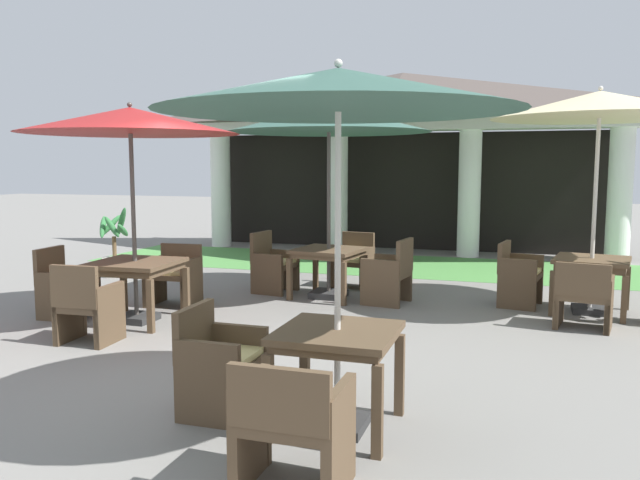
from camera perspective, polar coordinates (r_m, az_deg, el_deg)
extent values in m
plane|color=gray|center=(5.88, -9.15, -12.49)|extent=(60.00, 60.00, 0.00)
cylinder|color=white|center=(15.31, -8.88, 4.40)|extent=(0.46, 0.46, 2.65)
cylinder|color=white|center=(14.26, 1.56, 4.32)|extent=(0.46, 0.46, 2.65)
cylinder|color=white|center=(13.73, 13.22, 4.05)|extent=(0.46, 0.46, 2.65)
cylinder|color=white|center=(13.80, 25.26, 3.60)|extent=(0.46, 0.46, 2.65)
cube|color=white|center=(13.93, 7.38, 10.15)|extent=(9.45, 0.70, 0.24)
pyramid|color=#514742|center=(13.98, 7.41, 12.65)|extent=(9.85, 3.18, 0.98)
cube|color=black|center=(14.81, 7.93, 4.34)|extent=(9.25, 0.16, 2.65)
cube|color=#519347|center=(12.45, 5.80, -2.19)|extent=(11.65, 2.76, 0.01)
cube|color=brown|center=(9.24, 0.79, -0.92)|extent=(1.03, 1.03, 0.05)
cube|color=brown|center=(9.25, 0.79, -1.28)|extent=(0.95, 0.95, 0.07)
cube|color=brown|center=(9.12, -2.74, -3.53)|extent=(0.08, 0.08, 0.60)
cube|color=brown|center=(8.75, 2.11, -3.97)|extent=(0.08, 0.08, 0.60)
cube|color=brown|center=(9.86, -0.40, -2.75)|extent=(0.08, 0.08, 0.60)
cube|color=brown|center=(9.52, 4.16, -3.11)|extent=(0.08, 0.08, 0.60)
cube|color=#2D2D2D|center=(9.35, 0.78, -4.87)|extent=(0.48, 0.48, 0.09)
cylinder|color=#4C4742|center=(9.18, 0.79, 2.63)|extent=(0.05, 0.05, 2.54)
cone|color=#33594C|center=(9.18, 0.81, 10.79)|extent=(2.91, 2.91, 0.37)
sphere|color=#4C4742|center=(9.20, 0.81, 12.14)|extent=(0.06, 0.06, 0.06)
cube|color=brown|center=(9.69, -4.03, -2.27)|extent=(0.61, 0.63, 0.07)
cube|color=#E0CC7F|center=(9.68, -4.03, -1.92)|extent=(0.56, 0.58, 0.05)
cube|color=brown|center=(9.78, -5.29, -0.62)|extent=(0.14, 0.56, 0.47)
cube|color=brown|center=(9.93, -3.28, -2.65)|extent=(0.54, 0.13, 0.62)
cube|color=brown|center=(9.49, -4.80, -3.10)|extent=(0.54, 0.13, 0.62)
cube|color=brown|center=(9.83, -2.08, -3.45)|extent=(0.06, 0.06, 0.38)
cube|color=brown|center=(9.40, -3.51, -3.93)|extent=(0.06, 0.06, 0.38)
cube|color=brown|center=(10.06, -4.48, -3.23)|extent=(0.06, 0.06, 0.38)
cube|color=brown|center=(9.64, -5.99, -3.69)|extent=(0.06, 0.06, 0.38)
cube|color=brown|center=(8.95, 6.00, -3.04)|extent=(0.63, 0.65, 0.07)
cube|color=#E0CC7F|center=(8.94, 6.00, -2.67)|extent=(0.58, 0.60, 0.05)
cube|color=brown|center=(8.82, 7.60, -1.45)|extent=(0.14, 0.58, 0.47)
cube|color=brown|center=(8.71, 5.39, -3.88)|extent=(0.56, 0.14, 0.65)
cube|color=brown|center=(9.21, 6.56, -3.32)|extent=(0.56, 0.14, 0.65)
cube|color=brown|center=(8.84, 3.87, -4.62)|extent=(0.06, 0.06, 0.38)
cube|color=brown|center=(9.31, 5.07, -4.05)|extent=(0.06, 0.06, 0.38)
cube|color=brown|center=(8.67, 6.96, -4.89)|extent=(0.06, 0.06, 0.38)
cube|color=brown|center=(9.15, 8.02, -4.28)|extent=(0.06, 0.06, 0.38)
cube|color=brown|center=(10.10, 2.94, -2.04)|extent=(0.61, 0.57, 0.07)
cube|color=#E0CC7F|center=(10.09, 2.94, -1.71)|extent=(0.56, 0.52, 0.05)
cube|color=brown|center=(10.27, 3.45, -0.49)|extent=(0.54, 0.14, 0.43)
cube|color=brown|center=(10.01, 4.26, -2.53)|extent=(0.13, 0.50, 0.64)
cube|color=brown|center=(10.21, 1.64, -2.34)|extent=(0.13, 0.50, 0.64)
cube|color=brown|center=(9.84, 3.74, -3.53)|extent=(0.06, 0.06, 0.35)
cube|color=brown|center=(10.03, 1.17, -3.32)|extent=(0.06, 0.06, 0.35)
cube|color=brown|center=(10.24, 4.67, -3.13)|extent=(0.06, 0.06, 0.35)
cube|color=brown|center=(10.43, 2.18, -2.94)|extent=(0.06, 0.06, 0.35)
cube|color=brown|center=(8.13, -16.24, -1.99)|extent=(1.03, 1.03, 0.05)
cube|color=brown|center=(8.14, -16.22, -2.45)|extent=(0.95, 0.95, 0.08)
cube|color=brown|center=(8.07, -20.56, -5.23)|extent=(0.07, 0.07, 0.63)
cube|color=brown|center=(7.60, -14.94, -5.77)|extent=(0.07, 0.07, 0.63)
cube|color=brown|center=(8.81, -17.17, -4.12)|extent=(0.07, 0.07, 0.63)
cube|color=brown|center=(8.38, -11.88, -4.52)|extent=(0.07, 0.07, 0.63)
cube|color=#2D2D2D|center=(8.26, -16.08, -6.72)|extent=(0.43, 0.43, 0.08)
cylinder|color=#4C4742|center=(8.07, -16.35, 1.39)|extent=(0.05, 0.05, 2.43)
cone|color=maroon|center=(8.06, -16.64, 10.23)|extent=(2.61, 2.61, 0.31)
sphere|color=#4C4742|center=(8.07, -16.69, 11.54)|extent=(0.06, 0.06, 0.06)
cube|color=brown|center=(7.40, -19.98, -5.61)|extent=(0.57, 0.55, 0.07)
cube|color=#E0CC7F|center=(7.38, -20.00, -5.15)|extent=(0.53, 0.50, 0.05)
cube|color=brown|center=(7.16, -21.15, -3.93)|extent=(0.55, 0.09, 0.45)
cube|color=brown|center=(7.56, -21.55, -5.99)|extent=(0.09, 0.52, 0.65)
cube|color=brown|center=(7.27, -18.30, -6.34)|extent=(0.09, 0.52, 0.65)
cube|color=brown|center=(7.76, -20.45, -6.69)|extent=(0.06, 0.06, 0.36)
cube|color=brown|center=(7.50, -17.35, -7.04)|extent=(0.06, 0.06, 0.36)
cube|color=brown|center=(7.40, -22.51, -7.42)|extent=(0.06, 0.06, 0.36)
cube|color=brown|center=(7.12, -19.33, -7.84)|extent=(0.06, 0.06, 0.36)
cube|color=brown|center=(9.01, -13.04, -3.07)|extent=(0.64, 0.61, 0.07)
cube|color=#E0CC7F|center=(9.00, -13.05, -2.69)|extent=(0.59, 0.56, 0.05)
cube|color=brown|center=(9.21, -12.30, -1.46)|extent=(0.61, 0.09, 0.37)
cube|color=brown|center=(8.89, -11.39, -3.76)|extent=(0.09, 0.58, 0.65)
cube|color=brown|center=(9.16, -14.60, -3.55)|extent=(0.09, 0.58, 0.65)
cube|color=brown|center=(8.70, -12.17, -4.92)|extent=(0.06, 0.06, 0.39)
cube|color=brown|center=(8.96, -15.34, -4.67)|extent=(0.06, 0.06, 0.39)
cube|color=brown|center=(9.15, -10.71, -4.31)|extent=(0.06, 0.06, 0.39)
cube|color=brown|center=(9.40, -13.77, -4.09)|extent=(0.06, 0.06, 0.39)
cube|color=brown|center=(8.71, -21.61, -3.93)|extent=(0.60, 0.57, 0.07)
cube|color=#E0CC7F|center=(8.70, -21.62, -3.54)|extent=(0.55, 0.53, 0.05)
cube|color=brown|center=(8.83, -23.06, -2.11)|extent=(0.09, 0.55, 0.46)
cube|color=brown|center=(8.93, -20.63, -4.18)|extent=(0.57, 0.09, 0.61)
cube|color=brown|center=(8.53, -22.58, -4.75)|extent=(0.57, 0.09, 0.61)
cube|color=brown|center=(8.80, -19.26, -5.12)|extent=(0.06, 0.06, 0.35)
cube|color=brown|center=(8.41, -21.12, -5.74)|extent=(0.06, 0.06, 0.35)
cube|color=brown|center=(9.09, -21.94, -4.86)|extent=(0.06, 0.06, 0.35)
cube|color=brown|center=(8.72, -23.85, -5.44)|extent=(0.06, 0.06, 0.35)
cube|color=brown|center=(8.99, 23.18, -1.65)|extent=(1.05, 1.05, 0.05)
cube|color=brown|center=(9.00, 23.16, -2.09)|extent=(0.96, 0.96, 0.09)
cube|color=brown|center=(8.69, 20.08, -4.52)|extent=(0.08, 0.08, 0.59)
cube|color=brown|center=(8.63, 25.59, -4.85)|extent=(0.08, 0.08, 0.59)
cube|color=brown|center=(9.51, 20.77, -3.61)|extent=(0.08, 0.08, 0.59)
cube|color=brown|center=(9.45, 25.80, -3.91)|extent=(0.08, 0.08, 0.59)
cube|color=#2D2D2D|center=(9.11, 22.99, -5.78)|extent=(0.43, 0.43, 0.08)
cylinder|color=beige|center=(8.93, 23.36, 2.33)|extent=(0.05, 0.05, 2.65)
cone|color=beige|center=(8.94, 23.78, 11.05)|extent=(2.69, 2.69, 0.34)
sphere|color=beige|center=(8.96, 23.84, 12.32)|extent=(0.06, 0.06, 0.06)
cube|color=brown|center=(9.15, 17.54, -3.02)|extent=(0.60, 0.67, 0.07)
cube|color=#E0CC7F|center=(9.14, 17.55, -2.65)|extent=(0.55, 0.61, 0.05)
cube|color=brown|center=(9.15, 16.16, -1.44)|extent=(0.16, 0.59, 0.41)
cube|color=brown|center=(9.43, 17.82, -3.26)|extent=(0.51, 0.15, 0.69)
cube|color=brown|center=(8.89, 17.20, -3.83)|extent=(0.51, 0.15, 0.69)
cube|color=brown|center=(9.41, 19.13, -4.24)|extent=(0.06, 0.06, 0.39)
cube|color=brown|center=(8.89, 18.61, -4.85)|extent=(0.06, 0.06, 0.39)
cube|color=brown|center=(9.48, 16.44, -4.06)|extent=(0.06, 0.06, 0.39)
cube|color=brown|center=(8.97, 15.77, -4.65)|extent=(0.06, 0.06, 0.39)
cube|color=brown|center=(8.17, 22.56, -4.66)|extent=(0.68, 0.62, 0.07)
cube|color=#E0CC7F|center=(8.16, 22.58, -4.25)|extent=(0.63, 0.57, 0.05)
cube|color=brown|center=(7.89, 22.47, -3.35)|extent=(0.60, 0.16, 0.39)
cube|color=brown|center=(8.21, 20.59, -5.02)|extent=(0.15, 0.52, 0.63)
cube|color=brown|center=(8.17, 24.49, -5.27)|extent=(0.15, 0.52, 0.63)
cube|color=brown|center=(8.47, 20.81, -5.65)|extent=(0.06, 0.06, 0.35)
cube|color=brown|center=(8.42, 24.49, -5.89)|extent=(0.06, 0.06, 0.35)
cube|color=brown|center=(8.02, 20.39, -6.32)|extent=(0.06, 0.06, 0.35)
cube|color=brown|center=(7.97, 24.29, -6.57)|extent=(0.06, 0.06, 0.35)
cube|color=brown|center=(4.66, 1.57, -8.29)|extent=(0.84, 0.84, 0.05)
cube|color=brown|center=(4.67, 1.57, -8.93)|extent=(0.78, 0.78, 0.06)
cube|color=brown|center=(4.56, -4.68, -13.97)|extent=(0.07, 0.07, 0.64)
cube|color=brown|center=(4.34, 5.16, -15.07)|extent=(0.07, 0.07, 0.64)
cube|color=brown|center=(5.24, -1.37, -11.16)|extent=(0.07, 0.07, 0.64)
cube|color=brown|center=(5.05, 7.13, -11.90)|extent=(0.07, 0.07, 0.64)
cube|color=#2D2D2D|center=(4.88, 1.55, -16.07)|extent=(0.42, 0.42, 0.07)
cylinder|color=beige|center=(4.56, 1.59, -2.36)|extent=(0.04, 0.04, 2.41)
cone|color=#33594C|center=(4.53, 1.65, 13.29)|extent=(2.57, 2.57, 0.30)
sphere|color=beige|center=(4.55, 1.65, 15.55)|extent=(0.06, 0.06, 0.06)
cube|color=brown|center=(3.92, -2.37, -15.83)|extent=(0.61, 0.52, 0.07)
cube|color=#E0CC7F|center=(3.90, -2.37, -15.01)|extent=(0.56, 0.48, 0.05)
cube|color=brown|center=(3.63, -3.73, -14.05)|extent=(0.61, 0.06, 0.36)
cube|color=brown|center=(4.06, -6.29, -16.47)|extent=(0.06, 0.52, 0.66)
cube|color=brown|center=(3.88, 1.78, -17.57)|extent=(0.06, 0.52, 0.66)
cube|color=brown|center=(4.30, -4.86, -17.04)|extent=(0.06, 0.06, 0.39)
cube|color=brown|center=(4.14, 2.59, -18.03)|extent=(0.06, 0.06, 0.39)
cube|color=brown|center=(3.92, -7.62, -19.56)|extent=(0.06, 0.06, 0.39)
cube|color=brown|center=(5.07, -8.68, -10.83)|extent=(0.53, 0.57, 0.07)
cube|color=#E0CC7F|center=(5.05, -8.69, -10.18)|extent=(0.49, 0.52, 0.05)
cube|color=brown|center=(5.12, -11.19, -7.97)|extent=(0.06, 0.57, 0.40)
cube|color=brown|center=(5.32, -7.38, -10.89)|extent=(0.53, 0.06, 0.64)
cube|color=brown|center=(4.88, -10.07, -12.60)|extent=(0.53, 0.06, 0.64)
cube|color=brown|center=(5.27, -5.01, -12.61)|extent=(0.06, 0.06, 0.37)
cube|color=brown|center=(4.83, -7.44, -14.47)|extent=(0.06, 0.06, 0.37)
cube|color=brown|center=(5.46, -9.68, -11.98)|extent=(0.06, 0.06, 0.37)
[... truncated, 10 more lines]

